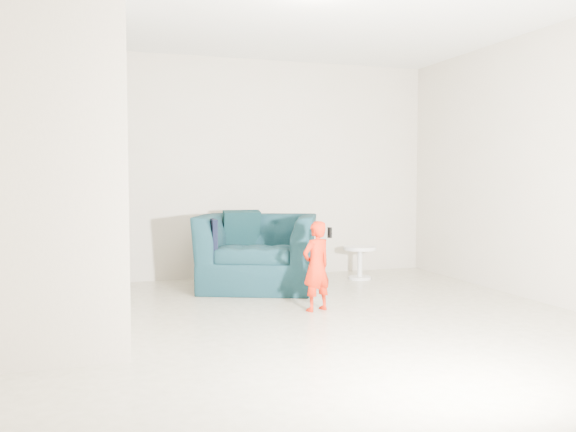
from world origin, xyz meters
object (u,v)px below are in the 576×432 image
(armchair, at_px, (258,252))
(side_table, at_px, (360,257))
(staircase, at_px, (57,214))
(toddler, at_px, (316,266))

(armchair, relative_size, side_table, 3.18)
(staircase, bearing_deg, armchair, 33.58)
(armchair, bearing_deg, staircase, -123.96)
(side_table, bearing_deg, armchair, -170.41)
(toddler, bearing_deg, side_table, -147.05)
(armchair, distance_m, staircase, 2.48)
(armchair, distance_m, side_table, 1.38)
(side_table, height_order, staircase, staircase)
(toddler, xyz_separation_m, staircase, (-2.24, -0.07, 0.53))
(toddler, distance_m, staircase, 2.30)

